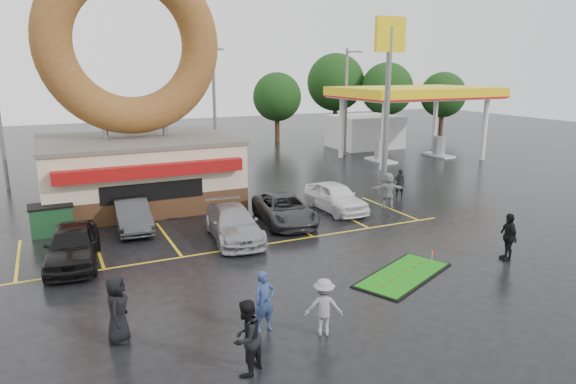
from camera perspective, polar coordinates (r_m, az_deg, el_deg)
name	(u,v)px	position (r m, az deg, el deg)	size (l,w,h in m)	color
ground	(285,275)	(19.21, -0.36, -9.16)	(120.00, 120.00, 0.00)	black
donut_shop	(135,124)	(29.52, -16.60, 7.30)	(10.20, 8.70, 13.50)	#472B19
gas_station	(391,111)	(46.22, 11.41, 8.76)	(12.30, 13.65, 5.90)	silver
shell_sign	(389,69)	(34.72, 11.13, 13.31)	(2.20, 0.36, 10.60)	slate
streetlight_mid	(215,105)	(38.80, -8.15, 9.60)	(0.40, 2.21, 9.00)	slate
streetlight_right	(347,100)	(44.71, 6.53, 10.17)	(0.40, 2.21, 9.00)	slate
tree_far_a	(387,89)	(56.97, 10.93, 11.16)	(5.60, 5.60, 8.00)	#332114
tree_far_b	(443,95)	(59.21, 16.84, 10.29)	(4.90, 4.90, 7.00)	#332114
tree_far_c	(336,82)	(58.10, 5.32, 12.04)	(6.30, 6.30, 9.00)	#332114
tree_far_d	(277,97)	(52.71, -1.23, 10.51)	(4.90, 4.90, 7.00)	#332114
car_black	(73,245)	(21.55, -22.83, -5.46)	(1.87, 4.64, 1.58)	black
car_dgrey	(132,215)	(25.20, -16.94, -2.47)	(1.49, 4.29, 1.41)	#2E2E31
car_silver	(233,224)	(22.91, -6.10, -3.52)	(2.00, 4.93, 1.43)	#96969B
car_grey	(284,209)	(25.18, -0.41, -1.91)	(2.30, 4.98, 1.38)	#303032
car_white	(335,197)	(27.34, 5.27, -0.54)	(1.81, 4.49, 1.53)	white
person_blue	(264,301)	(15.10, -2.64, -12.04)	(0.66, 0.44, 1.82)	navy
person_blackjkt	(246,338)	(13.19, -4.67, -15.82)	(0.95, 0.74, 1.95)	black
person_hoodie	(324,307)	(14.95, 3.99, -12.61)	(1.09, 0.63, 1.69)	gray
person_bystander	(117,309)	(15.25, -18.45, -12.22)	(0.96, 0.62, 1.96)	black
person_cameraman	(508,237)	(22.11, 23.27, -4.58)	(1.12, 0.47, 1.91)	black
person_walker_near	(388,190)	(28.30, 11.05, 0.19)	(1.81, 0.58, 1.96)	gray
person_walker_far	(400,183)	(30.94, 12.30, 1.00)	(0.60, 0.40, 1.66)	black
dumpster	(52,220)	(25.89, -24.77, -2.86)	(1.80, 1.20, 1.30)	#1A4624
putting_green	(403,275)	(19.57, 12.70, -8.97)	(4.67, 3.47, 0.54)	black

